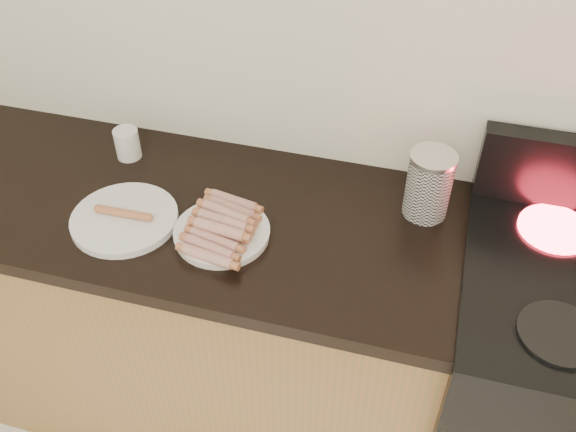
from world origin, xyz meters
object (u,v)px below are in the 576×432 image
(side_plate, at_px, (125,219))
(mug, at_px, (127,144))
(stove, at_px, (575,403))
(canister, at_px, (429,185))
(main_plate, at_px, (222,234))

(side_plate, height_order, mug, mug)
(stove, bearing_deg, canister, 161.49)
(side_plate, relative_size, mug, 3.11)
(canister, bearing_deg, mug, 178.78)
(side_plate, distance_m, canister, 0.78)
(canister, bearing_deg, main_plate, -154.59)
(side_plate, distance_m, mug, 0.29)
(stove, bearing_deg, main_plate, -176.36)
(stove, xyz_separation_m, mug, (-1.35, 0.18, 0.49))
(main_plate, height_order, canister, canister)
(stove, relative_size, side_plate, 3.33)
(mug, bearing_deg, canister, -1.22)
(stove, xyz_separation_m, canister, (-0.49, 0.17, 0.54))
(stove, height_order, mug, mug)
(mug, bearing_deg, main_plate, -33.36)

